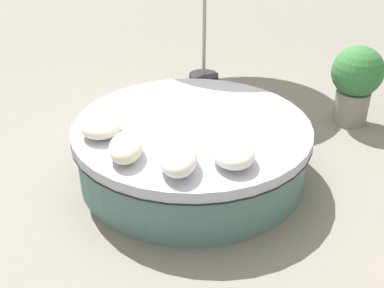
{
  "coord_description": "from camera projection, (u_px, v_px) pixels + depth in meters",
  "views": [
    {
      "loc": [
        3.92,
        -0.14,
        2.6
      ],
      "look_at": [
        0.0,
        0.0,
        0.35
      ],
      "focal_mm": 43.06,
      "sensor_mm": 36.0,
      "label": 1
    }
  ],
  "objects": [
    {
      "name": "round_bed",
      "position": [
        192.0,
        148.0,
        4.55
      ],
      "size": [
        2.3,
        2.3,
        0.58
      ],
      "color": "#4C726B",
      "rests_on": "ground_plane"
    },
    {
      "name": "throw_pillow_1",
      "position": [
        126.0,
        147.0,
        3.82
      ],
      "size": [
        0.46,
        0.28,
        0.19
      ],
      "primitive_type": "ellipsoid",
      "color": "beige",
      "rests_on": "round_bed"
    },
    {
      "name": "ground_plane",
      "position": [
        192.0,
        173.0,
        4.7
      ],
      "size": [
        16.0,
        16.0,
        0.0
      ],
      "primitive_type": "plane",
      "color": "gray"
    },
    {
      "name": "throw_pillow_0",
      "position": [
        101.0,
        126.0,
        4.17
      ],
      "size": [
        0.44,
        0.37,
        0.18
      ],
      "primitive_type": "ellipsoid",
      "color": "silver",
      "rests_on": "round_bed"
    },
    {
      "name": "throw_pillow_3",
      "position": [
        233.0,
        153.0,
        3.75
      ],
      "size": [
        0.45,
        0.36,
        0.19
      ],
      "primitive_type": "ellipsoid",
      "color": "white",
      "rests_on": "round_bed"
    },
    {
      "name": "planter",
      "position": [
        356.0,
        80.0,
        5.43
      ],
      "size": [
        0.6,
        0.6,
        0.96
      ],
      "color": "gray",
      "rests_on": "ground_plane"
    },
    {
      "name": "throw_pillow_2",
      "position": [
        178.0,
        157.0,
        3.67
      ],
      "size": [
        0.53,
        0.32,
        0.22
      ],
      "primitive_type": "ellipsoid",
      "color": "white",
      "rests_on": "round_bed"
    }
  ]
}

